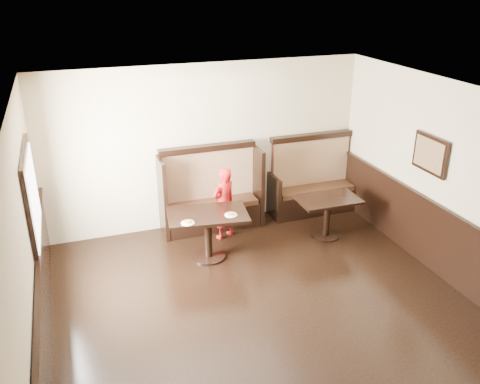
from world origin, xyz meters
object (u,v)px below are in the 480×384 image
table_main (208,224)px  child (224,203)px  booth_main (211,198)px  table_neighbor (327,208)px  booth_neighbor (312,186)px

table_main → child: size_ratio=1.05×
booth_main → table_neighbor: bearing=-30.7°
booth_neighbor → child: bearing=-165.9°
child → table_main: bearing=27.4°
booth_neighbor → table_neighbor: size_ratio=1.62×
booth_main → child: booth_main is taller
table_main → child: (0.44, 0.57, 0.03)m
table_main → table_neighbor: bearing=9.1°
booth_neighbor → table_main: size_ratio=1.27×
child → booth_neighbor: bearing=169.1°
booth_main → child: (0.09, -0.47, 0.09)m
table_neighbor → child: bearing=162.1°
table_main → table_neighbor: table_main is taller
booth_main → booth_neighbor: size_ratio=1.06×
booth_main → child: size_ratio=1.41×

